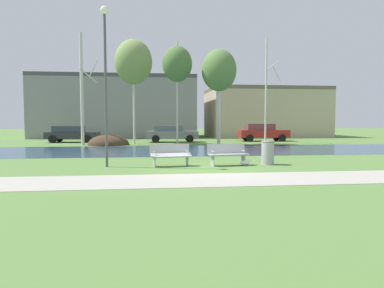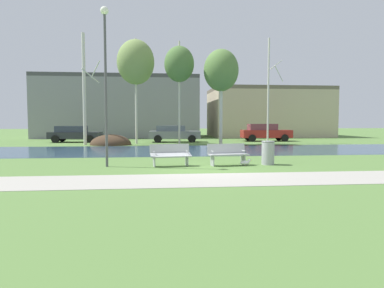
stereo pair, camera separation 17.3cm
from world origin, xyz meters
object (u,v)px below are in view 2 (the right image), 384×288
object	(u,v)px
seagull	(245,162)
parked_sedan_second_grey	(174,133)
parked_hatch_third_red	(265,132)
streetlamp	(105,63)
bench_left	(170,154)
bench_right	(228,154)
trash_bin	(268,152)
parked_van_nearest_dark	(74,134)

from	to	relation	value
seagull	parked_sedan_second_grey	bearing A→B (deg)	97.52
parked_hatch_third_red	parked_sedan_second_grey	bearing A→B (deg)	-176.00
streetlamp	parked_hatch_third_red	bearing A→B (deg)	54.41
bench_left	bench_right	bearing A→B (deg)	0.00
trash_bin	parked_sedan_second_grey	world-z (taller)	parked_sedan_second_grey
bench_right	parked_hatch_third_red	world-z (taller)	parked_hatch_third_red
streetlamp	bench_left	bearing A→B (deg)	-1.87
bench_right	streetlamp	distance (m)	5.98
seagull	streetlamp	distance (m)	6.75
parked_van_nearest_dark	parked_hatch_third_red	distance (m)	16.64
bench_left	parked_sedan_second_grey	world-z (taller)	parked_sedan_second_grey
trash_bin	seagull	bearing A→B (deg)	-166.48
parked_van_nearest_dark	parked_sedan_second_grey	xyz separation A→B (m)	(8.44, -0.70, 0.02)
trash_bin	parked_sedan_second_grey	size ratio (longest dim) A/B	0.22
trash_bin	parked_van_nearest_dark	distance (m)	20.03
bench_left	parked_hatch_third_red	world-z (taller)	parked_hatch_third_red
trash_bin	bench_right	bearing A→B (deg)	-177.96
seagull	parked_sedan_second_grey	distance (m)	16.05
seagull	parked_sedan_second_grey	world-z (taller)	parked_sedan_second_grey
parked_hatch_third_red	trash_bin	bearing A→B (deg)	-107.42
bench_left	parked_hatch_third_red	xyz separation A→B (m)	(9.11, 16.29, 0.34)
trash_bin	streetlamp	xyz separation A→B (m)	(-6.51, 0.02, 3.53)
streetlamp	parked_hatch_third_red	xyz separation A→B (m)	(11.60, 16.21, -3.23)
streetlamp	parked_van_nearest_dark	size ratio (longest dim) A/B	1.43
trash_bin	streetlamp	distance (m)	7.40
bench_left	streetlamp	size ratio (longest dim) A/B	0.27
bench_left	parked_hatch_third_red	bearing A→B (deg)	60.80
seagull	streetlamp	size ratio (longest dim) A/B	0.08
trash_bin	parked_sedan_second_grey	distance (m)	15.97
parked_sedan_second_grey	bench_right	bearing A→B (deg)	-84.89
parked_van_nearest_dark	parked_sedan_second_grey	size ratio (longest dim) A/B	0.99
streetlamp	parked_sedan_second_grey	bearing A→B (deg)	77.73
trash_bin	parked_van_nearest_dark	world-z (taller)	parked_van_nearest_dark
bench_right	trash_bin	xyz separation A→B (m)	(1.70, 0.06, 0.03)
parked_van_nearest_dark	parked_hatch_third_red	xyz separation A→B (m)	(16.63, -0.13, 0.07)
seagull	parked_van_nearest_dark	distance (m)	19.68
bench_left	parked_van_nearest_dark	world-z (taller)	parked_van_nearest_dark
parked_sedan_second_grey	parked_hatch_third_red	bearing A→B (deg)	4.00
bench_right	parked_van_nearest_dark	xyz separation A→B (m)	(-9.84, 16.42, 0.26)
parked_van_nearest_dark	parked_sedan_second_grey	world-z (taller)	parked_sedan_second_grey
streetlamp	bench_right	bearing A→B (deg)	-0.97
bench_right	parked_sedan_second_grey	xyz separation A→B (m)	(-1.41, 15.72, 0.28)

